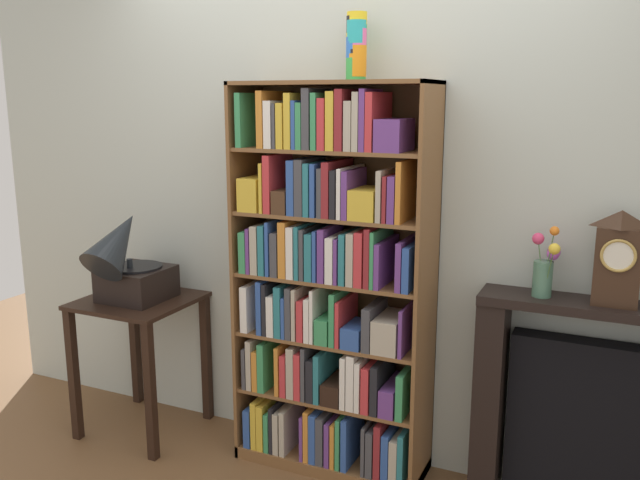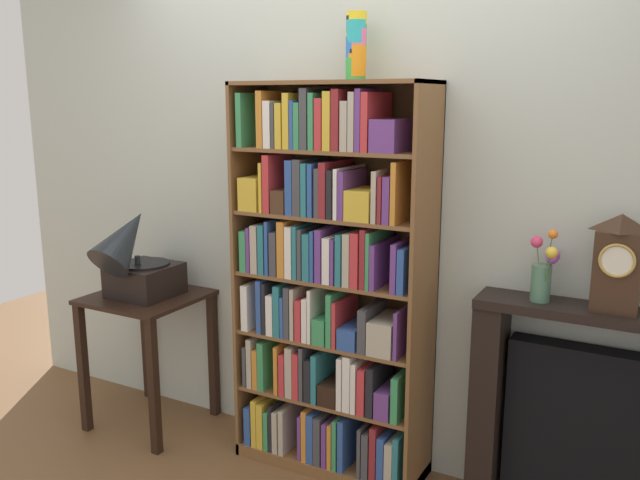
{
  "view_description": "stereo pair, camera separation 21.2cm",
  "coord_description": "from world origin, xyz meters",
  "px_view_note": "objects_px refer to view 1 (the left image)",
  "views": [
    {
      "loc": [
        1.21,
        -2.62,
        1.78
      ],
      "look_at": [
        -0.07,
        0.13,
        1.13
      ],
      "focal_mm": 37.2,
      "sensor_mm": 36.0,
      "label": 1
    },
    {
      "loc": [
        1.39,
        -2.52,
        1.78
      ],
      "look_at": [
        -0.07,
        0.13,
        1.13
      ],
      "focal_mm": 37.2,
      "sensor_mm": 36.0,
      "label": 2
    }
  ],
  "objects_px": {
    "flower_vase": "(545,267)",
    "gramophone": "(127,262)",
    "fireplace_mantel": "(597,414)",
    "mantel_clock": "(618,258)",
    "cup_stack": "(356,47)",
    "bookshelf": "(330,292)",
    "side_table_left": "(140,330)"
  },
  "relations": [
    {
      "from": "cup_stack",
      "to": "fireplace_mantel",
      "type": "distance_m",
      "value": 1.88
    },
    {
      "from": "bookshelf",
      "to": "mantel_clock",
      "type": "bearing_deg",
      "value": 3.12
    },
    {
      "from": "fireplace_mantel",
      "to": "mantel_clock",
      "type": "distance_m",
      "value": 0.68
    },
    {
      "from": "side_table_left",
      "to": "mantel_clock",
      "type": "relative_size",
      "value": 1.92
    },
    {
      "from": "bookshelf",
      "to": "cup_stack",
      "type": "relative_size",
      "value": 6.37
    },
    {
      "from": "gramophone",
      "to": "bookshelf",
      "type": "bearing_deg",
      "value": 8.3
    },
    {
      "from": "mantel_clock",
      "to": "bookshelf",
      "type": "bearing_deg",
      "value": -176.88
    },
    {
      "from": "gramophone",
      "to": "flower_vase",
      "type": "bearing_deg",
      "value": 6.47
    },
    {
      "from": "flower_vase",
      "to": "fireplace_mantel",
      "type": "bearing_deg",
      "value": 3.21
    },
    {
      "from": "cup_stack",
      "to": "side_table_left",
      "type": "height_order",
      "value": "cup_stack"
    },
    {
      "from": "side_table_left",
      "to": "flower_vase",
      "type": "distance_m",
      "value": 2.09
    },
    {
      "from": "fireplace_mantel",
      "to": "flower_vase",
      "type": "relative_size",
      "value": 3.33
    },
    {
      "from": "gramophone",
      "to": "flower_vase",
      "type": "relative_size",
      "value": 1.76
    },
    {
      "from": "gramophone",
      "to": "fireplace_mantel",
      "type": "relative_size",
      "value": 0.53
    },
    {
      "from": "fireplace_mantel",
      "to": "flower_vase",
      "type": "height_order",
      "value": "flower_vase"
    },
    {
      "from": "cup_stack",
      "to": "gramophone",
      "type": "height_order",
      "value": "cup_stack"
    },
    {
      "from": "cup_stack",
      "to": "gramophone",
      "type": "xyz_separation_m",
      "value": [
        -1.17,
        -0.22,
        -1.05
      ]
    },
    {
      "from": "bookshelf",
      "to": "mantel_clock",
      "type": "height_order",
      "value": "bookshelf"
    },
    {
      "from": "side_table_left",
      "to": "bookshelf",
      "type": "bearing_deg",
      "value": 4.97
    },
    {
      "from": "cup_stack",
      "to": "fireplace_mantel",
      "type": "xyz_separation_m",
      "value": [
        1.1,
        0.03,
        -1.52
      ]
    },
    {
      "from": "bookshelf",
      "to": "fireplace_mantel",
      "type": "relative_size",
      "value": 1.84
    },
    {
      "from": "gramophone",
      "to": "flower_vase",
      "type": "xyz_separation_m",
      "value": [
        2.02,
        0.23,
        0.14
      ]
    },
    {
      "from": "fireplace_mantel",
      "to": "gramophone",
      "type": "bearing_deg",
      "value": -173.89
    },
    {
      "from": "flower_vase",
      "to": "gramophone",
      "type": "bearing_deg",
      "value": -173.53
    },
    {
      "from": "bookshelf",
      "to": "side_table_left",
      "type": "height_order",
      "value": "bookshelf"
    },
    {
      "from": "gramophone",
      "to": "fireplace_mantel",
      "type": "distance_m",
      "value": 2.33
    },
    {
      "from": "mantel_clock",
      "to": "cup_stack",
      "type": "bearing_deg",
      "value": -179.66
    },
    {
      "from": "gramophone",
      "to": "cup_stack",
      "type": "bearing_deg",
      "value": 10.47
    },
    {
      "from": "bookshelf",
      "to": "mantel_clock",
      "type": "distance_m",
      "value": 1.25
    },
    {
      "from": "fireplace_mantel",
      "to": "cup_stack",
      "type": "bearing_deg",
      "value": -178.6
    },
    {
      "from": "side_table_left",
      "to": "flower_vase",
      "type": "bearing_deg",
      "value": 4.7
    },
    {
      "from": "fireplace_mantel",
      "to": "flower_vase",
      "type": "bearing_deg",
      "value": -176.79
    }
  ]
}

